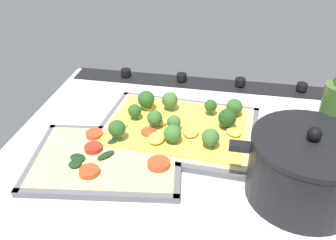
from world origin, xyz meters
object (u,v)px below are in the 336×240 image
at_px(baking_tray_front, 178,131).
at_px(veggie_pizza_back, 108,157).
at_px(baking_tray_back, 107,160).
at_px(oil_bottle, 330,122).
at_px(broccoli_pizza, 178,124).
at_px(cooking_pot, 306,168).

bearing_deg(baking_tray_front, veggie_pizza_back, 47.06).
relative_size(baking_tray_front, baking_tray_back, 1.11).
bearing_deg(veggie_pizza_back, oil_bottle, -168.98).
bearing_deg(broccoli_pizza, oil_bottle, 171.06).
distance_m(baking_tray_front, cooking_pot, 0.30).
distance_m(broccoli_pizza, cooking_pot, 0.29).
distance_m(baking_tray_back, veggie_pizza_back, 0.01).
distance_m(baking_tray_front, oil_bottle, 0.31).
relative_size(veggie_pizza_back, cooking_pot, 1.12).
bearing_deg(veggie_pizza_back, cooking_pot, 175.96).
distance_m(baking_tray_front, veggie_pizza_back, 0.18).
height_order(veggie_pizza_back, cooking_pot, cooking_pot).
height_order(baking_tray_front, broccoli_pizza, broccoli_pizza).
height_order(cooking_pot, oil_bottle, oil_bottle).
bearing_deg(oil_bottle, cooking_pot, 64.77).
xyz_separation_m(baking_tray_front, baking_tray_back, (0.12, 0.13, 0.00)).
bearing_deg(cooking_pot, broccoli_pizza, -31.93).
height_order(baking_tray_front, oil_bottle, oil_bottle).
distance_m(baking_tray_back, cooking_pot, 0.37).
height_order(baking_tray_back, cooking_pot, cooking_pot).
relative_size(baking_tray_back, cooking_pot, 1.22).
height_order(baking_tray_front, baking_tray_back, same).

